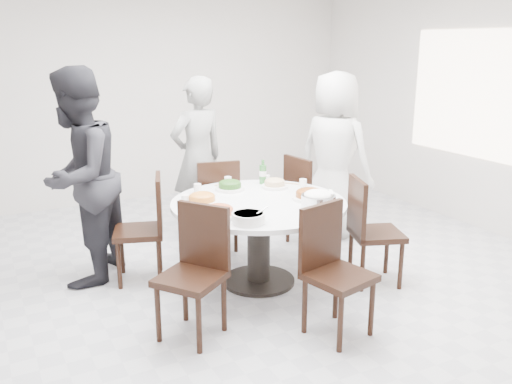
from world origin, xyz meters
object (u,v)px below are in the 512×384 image
dining_table (259,242)px  chair_nw (138,229)px  diner_right (334,155)px  diner_middle (198,158)px  chair_se (377,231)px  rice_bowl (318,202)px  beverage_bottle (263,172)px  chair_n (215,204)px  chair_s (339,274)px  diner_left (79,178)px  chair_sw (190,275)px  soup_bowl (248,218)px  chair_ne (311,200)px

dining_table → chair_nw: chair_nw is taller
diner_right → diner_middle: 1.47m
chair_se → rice_bowl: 0.68m
rice_bowl → beverage_bottle: bearing=90.3°
chair_se → diner_right: diner_right is taller
chair_n → chair_s: same height
chair_nw → beverage_bottle: bearing=106.4°
chair_se → chair_n: bearing=53.0°
chair_s → chair_n: bearing=79.8°
chair_se → diner_left: 2.61m
diner_right → rice_bowl: (-1.02, -1.19, -0.08)m
chair_sw → diner_middle: (0.86, 1.96, 0.39)m
diner_left → chair_n: bearing=133.6°
diner_middle → chair_se: bearing=105.5°
diner_left → beverage_bottle: 1.67m
diner_right → chair_nw: bearing=73.5°
chair_s → beverage_bottle: bearing=69.2°
dining_table → chair_s: chair_s is taller
chair_se → soup_bowl: (-1.25, 0.00, 0.31)m
chair_nw → diner_left: 0.67m
diner_left → soup_bowl: (0.99, -1.25, -0.15)m
dining_table → soup_bowl: (-0.34, -0.47, 0.41)m
chair_sw → diner_right: size_ratio=0.53×
chair_nw → chair_s: same height
chair_nw → diner_middle: size_ratio=0.55×
diner_right → diner_middle: size_ratio=1.03×
chair_n → soup_bowl: 1.50m
chair_nw → chair_se: size_ratio=1.00×
chair_nw → chair_s: (1.00, -1.60, 0.00)m
diner_middle → chair_s: bearing=81.4°
chair_sw → beverage_bottle: size_ratio=4.05×
chair_n → rice_bowl: bearing=114.5°
chair_sw → soup_bowl: (0.52, 0.11, 0.31)m
dining_table → rice_bowl: 0.69m
chair_sw → chair_s: (0.95, -0.47, 0.00)m
diner_left → rice_bowl: bearing=90.3°
chair_sw → rice_bowl: bearing=61.9°
diner_right → chair_s: bearing=123.4°
dining_table → chair_s: 1.06m
chair_n → diner_left: diner_left is taller
chair_ne → diner_left: 2.33m
chair_s → rice_bowl: chair_s is taller
chair_n → chair_ne: bearing=170.8°
chair_se → diner_right: (0.43, 1.24, 0.41)m
diner_right → rice_bowl: bearing=117.5°
chair_s → diner_middle: diner_middle is taller
chair_n → chair_nw: same height
chair_n → chair_se: size_ratio=1.00×
chair_sw → chair_se: same height
chair_s → diner_middle: size_ratio=0.55×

